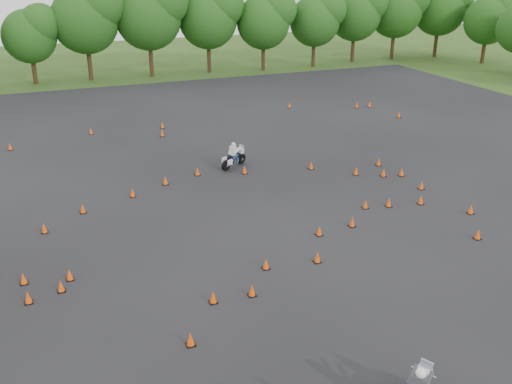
# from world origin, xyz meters

# --- Properties ---
(ground) EXTENTS (140.00, 140.00, 0.00)m
(ground) POSITION_xyz_m (0.00, 0.00, 0.00)
(ground) COLOR #2D5119
(ground) RESTS_ON ground
(asphalt_pad) EXTENTS (62.00, 62.00, 0.00)m
(asphalt_pad) POSITION_xyz_m (0.00, 6.00, 0.01)
(asphalt_pad) COLOR black
(asphalt_pad) RESTS_ON ground
(treeline) EXTENTS (86.71, 32.34, 10.53)m
(treeline) POSITION_xyz_m (1.20, 35.19, 4.61)
(treeline) COLOR #1F4D16
(treeline) RESTS_ON ground
(traffic_cones) EXTENTS (33.37, 33.04, 0.45)m
(traffic_cones) POSITION_xyz_m (0.27, 5.26, 0.23)
(traffic_cones) COLOR #ED4C09
(traffic_cones) RESTS_ON asphalt_pad
(rider_white) EXTENTS (2.10, 1.64, 1.60)m
(rider_white) POSITION_xyz_m (1.27, 10.84, 0.81)
(rider_white) COLOR silver
(rider_white) RESTS_ON ground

